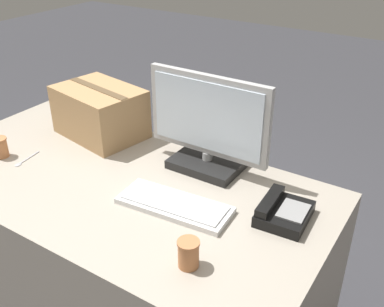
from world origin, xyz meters
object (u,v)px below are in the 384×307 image
Objects in this scene: keyboard at (174,205)px; cardboard_box at (100,112)px; spoon at (24,161)px; monitor at (208,130)px; paper_cup_right at (188,254)px; desk_phone at (283,212)px; paper_cup_left at (0,147)px.

keyboard is 0.97× the size of cardboard_box.
keyboard is 0.74m from cardboard_box.
cardboard_box is at bearing 156.60° from spoon.
spoon is (-0.71, -0.40, -0.18)m from monitor.
cardboard_box is (-0.87, 0.55, 0.07)m from paper_cup_right.
monitor reaches higher than desk_phone.
desk_phone reaches higher than keyboard.
spoon is at bearing -150.56° from monitor.
spoon is at bearing 10.40° from paper_cup_left.
paper_cup_left reaches higher than spoon.
keyboard is at bearing -80.80° from monitor.
keyboard is at bearing 132.87° from paper_cup_right.
desk_phone is 0.48× the size of cardboard_box.
monitor is 0.48m from desk_phone.
paper_cup_left is at bearing -178.47° from keyboard.
cardboard_box is (0.11, 0.40, 0.12)m from spoon.
paper_cup_right is (1.10, -0.13, 0.00)m from paper_cup_left.
paper_cup_right reaches higher than spoon.
keyboard is (0.05, -0.33, -0.17)m from monitor.
paper_cup_left is at bearing -88.04° from spoon.
cardboard_box is at bearing 167.28° from desk_phone.
spoon is at bearing 170.99° from paper_cup_right.
keyboard is 4.89× the size of paper_cup_left.
keyboard is 0.32m from paper_cup_right.
spoon is (-1.13, -0.24, -0.03)m from desk_phone.
monitor is at bearing 26.97° from paper_cup_left.
spoon is (0.12, 0.02, -0.04)m from paper_cup_left.
keyboard is 0.40m from desk_phone.
desk_phone is at bearing 18.69° from keyboard.
desk_phone is 2.40× the size of paper_cup_left.
monitor is at bearing 94.40° from keyboard.
paper_cup_left is (-1.25, -0.26, 0.02)m from desk_phone.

